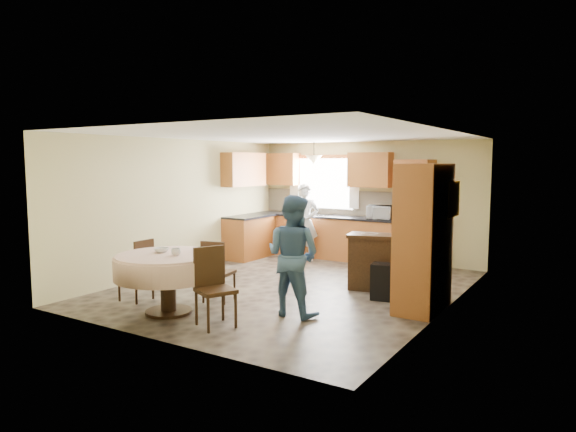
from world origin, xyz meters
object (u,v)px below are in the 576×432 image
Objects in this scene: chair_right at (213,282)px; person_sink at (305,222)px; dining_table at (168,267)px; oven_tower at (414,214)px; person_dining at (293,255)px; sideboard at (385,264)px; chair_left at (139,267)px; chair_back at (216,268)px; cupboard at (424,238)px.

person_sink is (-1.19, 4.35, 0.26)m from chair_right.
oven_tower is at bearing 69.16° from dining_table.
person_dining is (-0.35, -3.98, -0.24)m from oven_tower.
chair_left is at bearing -151.32° from sideboard.
chair_left is (-0.82, 0.23, -0.13)m from dining_table.
person_sink reaches higher than chair_back.
sideboard is 1.29× the size of chair_left.
chair_left is 4.10m from person_sink.
oven_tower is 5.18m from dining_table.
dining_table is at bearing 63.12° from chair_back.
oven_tower is 2.25m from person_sink.
cupboard is 3.01m from chair_back.
cupboard is 2.22× the size of chair_back.
oven_tower is at bearing 14.09° from chair_right.
chair_back is at bearing 114.77° from chair_left.
person_dining is at bearing 101.58° from chair_left.
chair_back is (0.21, 0.78, -0.13)m from dining_table.
chair_right is at bearing -4.78° from dining_table.
chair_right is (-2.05, -2.08, -0.47)m from cupboard.
oven_tower reaches higher than chair_back.
oven_tower is 1.31× the size of person_sink.
oven_tower is 2.16m from sideboard.
chair_back is 0.57× the size of person_sink.
chair_right reaches higher than chair_back.
cupboard reaches higher than chair_right.
chair_right is (-1.20, -2.85, 0.12)m from sideboard.
chair_left is 0.93× the size of chair_right.
chair_right is 4.52m from person_sink.
oven_tower is 5.34m from chair_left.
dining_table is 1.55× the size of chair_left.
person_sink is at bearing -60.64° from person_dining.
sideboard is at bearing -83.85° from oven_tower.
chair_right is at bearing -134.62° from cupboard.
chair_right is (0.65, -0.85, 0.04)m from chair_back.
sideboard is 2.05m from person_dining.
chair_right is 0.62× the size of person_sink.
sideboard is at bearing 2.55° from chair_right.
chair_left is at bearing -154.49° from cupboard.
chair_back is at bearing 4.62° from person_dining.
sideboard is 3.09m from chair_right.
oven_tower is 2.12× the size of chair_right.
chair_back is 0.93× the size of chair_right.
sideboard is 3.85m from chair_left.
person_sink is at bearing -165.82° from oven_tower.
chair_back is at bearing 75.16° from dining_table.
chair_back is at bearing -145.68° from sideboard.
sideboard is at bearing 137.69° from cupboard.
person_dining is at bearing 171.07° from chair_back.
person_dining is (1.28, 0.07, 0.31)m from chair_back.
person_dining is at bearing -95.02° from oven_tower.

